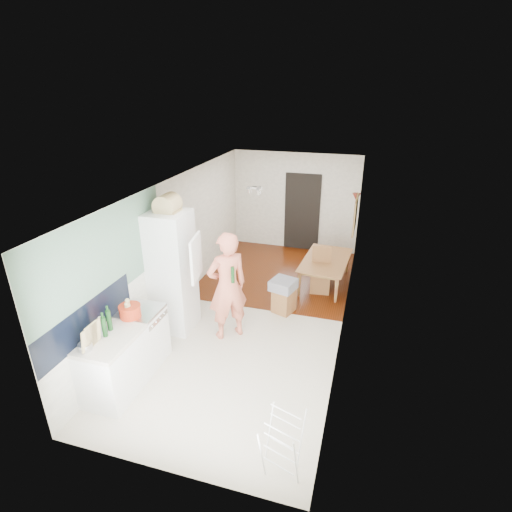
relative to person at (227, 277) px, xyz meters
The scene contains 32 objects.
room_shell 0.83m from the person, 70.76° to the left, with size 3.20×7.00×2.50m, color white, non-canonical shape.
floor 1.39m from the person, 70.76° to the left, with size 3.20×7.00×0.01m, color beige.
wood_floor_overlay 2.87m from the person, 84.11° to the left, with size 3.20×3.30×0.01m, color #541C09.
sage_wall_panel 1.94m from the person, 137.15° to the right, with size 0.02×3.00×1.30m, color gray.
tile_splashback 2.21m from the person, 126.53° to the right, with size 0.02×1.90×0.50m, color black.
doorway_recess 4.28m from the person, 83.69° to the left, with size 0.90×0.04×2.00m, color black.
base_cabinet 2.16m from the person, 120.12° to the right, with size 0.60×0.90×0.86m, color white.
worktop 2.06m from the person, 120.12° to the right, with size 0.62×0.92×0.06m, color white.
range_cooker 1.60m from the person, 135.15° to the right, with size 0.60×0.60×0.88m, color white.
cooker_top 1.47m from the person, 135.15° to the right, with size 0.60×0.60×0.04m, color #B8B8BB.
fridge_housing 1.00m from the person, behind, with size 0.66×0.66×2.15m, color white.
fridge_door 0.65m from the person, 142.02° to the right, with size 0.56×0.04×0.70m, color white.
fridge_interior 0.81m from the person, behind, with size 0.02×0.52×0.66m, color white.
pinboard 3.28m from the person, 55.33° to the left, with size 0.03×0.90×0.70m, color tan.
pinboard_frame 3.27m from the person, 55.55° to the left, with size 0.01×0.94×0.74m, color olive.
wall_sconce 3.84m from the person, 61.44° to the left, with size 0.18×0.18×0.16m, color maroon.
person is the anchor object (origin of this frame).
dining_table 2.91m from the person, 60.26° to the left, with size 1.41×0.78×0.49m, color olive.
dining_chair 2.51m from the person, 57.80° to the left, with size 0.40×0.40×0.94m, color olive, non-canonical shape.
stool 1.55m from the person, 54.16° to the left, with size 0.36×0.36×0.47m, color olive, non-canonical shape.
grey_drape 1.39m from the person, 55.55° to the left, with size 0.43×0.43×0.19m, color gray.
drying_rack 2.87m from the person, 57.62° to the right, with size 0.39×0.35×0.77m, color white, non-canonical shape.
bread_bin 1.51m from the person, behind, with size 0.38×0.36×0.20m, color tan, non-canonical shape.
red_casserole 1.62m from the person, 130.61° to the right, with size 0.32×0.32×0.19m, color red.
steel_pan 2.38m from the person, 119.31° to the right, with size 0.18×0.18×0.09m, color #B8B8BB.
held_bottle 0.22m from the person, 39.10° to the right, with size 0.06×0.06×0.27m, color #133B16.
bottle_a 2.07m from the person, 122.25° to the right, with size 0.07×0.07×0.29m, color #133B16.
bottle_b 1.96m from the person, 125.25° to the right, with size 0.07×0.07×0.30m, color #133B16.
bottle_c 2.08m from the person, 124.44° to the right, with size 0.09×0.09×0.21m, color silver.
pepper_mill_front 1.63m from the person, 130.28° to the right, with size 0.07×0.07×0.24m, color tan.
pepper_mill_back 1.66m from the person, 129.89° to the right, with size 0.06×0.06×0.20m, color tan.
chopping_boards 2.29m from the person, 118.71° to the right, with size 0.04×0.26×0.35m, color tan, non-canonical shape.
Camera 1 is at (1.84, -6.26, 4.05)m, focal length 28.00 mm.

